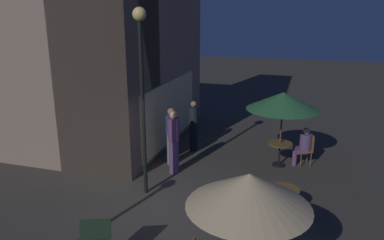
{
  "coord_description": "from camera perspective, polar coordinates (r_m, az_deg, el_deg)",
  "views": [
    {
      "loc": [
        -7.61,
        -2.88,
        4.64
      ],
      "look_at": [
        1.41,
        -0.08,
        1.86
      ],
      "focal_mm": 35.42,
      "sensor_mm": 36.0,
      "label": 1
    }
  ],
  "objects": [
    {
      "name": "ground_plane",
      "position": [
        9.36,
        -3.11,
        -13.32
      ],
      "size": [
        60.0,
        60.0,
        0.0
      ],
      "primitive_type": "plane",
      "color": "#3B3730"
    },
    {
      "name": "cafe_building",
      "position": [
        13.17,
        -17.11,
        12.18
      ],
      "size": [
        6.83,
        8.66,
        7.67
      ],
      "color": "gray",
      "rests_on": "ground"
    },
    {
      "name": "street_lamp_near_corner",
      "position": [
        9.21,
        -7.61,
        7.33
      ],
      "size": [
        0.32,
        0.32,
        4.69
      ],
      "color": "black",
      "rests_on": "ground"
    },
    {
      "name": "cafe_table_1",
      "position": [
        11.84,
        13.05,
        -4.27
      ],
      "size": [
        0.76,
        0.76,
        0.73
      ],
      "color": "black",
      "rests_on": "ground"
    },
    {
      "name": "cafe_table_2",
      "position": [
        9.02,
        13.54,
        -11.16
      ],
      "size": [
        0.73,
        0.73,
        0.73
      ],
      "color": "black",
      "rests_on": "ground"
    },
    {
      "name": "patio_umbrella_0",
      "position": [
        5.96,
        8.57,
        -10.48
      ],
      "size": [
        1.96,
        1.96,
        2.25
      ],
      "color": "black",
      "rests_on": "ground"
    },
    {
      "name": "patio_umbrella_1",
      "position": [
        11.41,
        13.53,
        2.78
      ],
      "size": [
        2.15,
        2.15,
        2.31
      ],
      "color": "black",
      "rests_on": "ground"
    },
    {
      "name": "cafe_chair_2",
      "position": [
        12.11,
        17.07,
        -3.9
      ],
      "size": [
        0.49,
        0.49,
        0.99
      ],
      "rotation": [
        0.0,
        0.0,
        1.94
      ],
      "color": "brown",
      "rests_on": "ground"
    },
    {
      "name": "patron_seated_0",
      "position": [
        12.02,
        16.46,
        -3.48
      ],
      "size": [
        0.46,
        0.54,
        1.21
      ],
      "rotation": [
        0.0,
        0.0,
        1.94
      ],
      "color": "#653F6D",
      "rests_on": "ground"
    },
    {
      "name": "patron_standing_1",
      "position": [
        12.71,
        0.24,
        -0.84
      ],
      "size": [
        0.32,
        0.32,
        1.71
      ],
      "rotation": [
        0.0,
        0.0,
        2.46
      ],
      "color": "black",
      "rests_on": "ground"
    },
    {
      "name": "patron_standing_2",
      "position": [
        10.93,
        -2.77,
        -3.33
      ],
      "size": [
        0.34,
        0.34,
        1.87
      ],
      "rotation": [
        0.0,
        0.0,
        6.14
      ],
      "color": "#58406C",
      "rests_on": "ground"
    },
    {
      "name": "patron_standing_3",
      "position": [
        11.6,
        -3.1,
        -2.39
      ],
      "size": [
        0.35,
        0.35,
        1.79
      ],
      "rotation": [
        0.0,
        0.0,
        6.09
      ],
      "color": "slate",
      "rests_on": "ground"
    }
  ]
}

